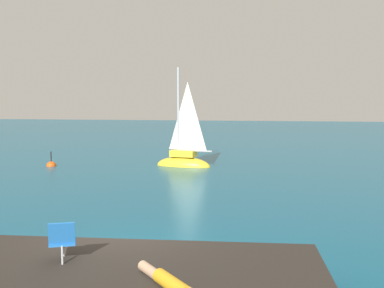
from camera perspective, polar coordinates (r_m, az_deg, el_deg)
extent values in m
plane|color=#0F5675|center=(11.43, -8.67, -13.90)|extent=(160.00, 160.00, 0.00)
cube|color=#2A251F|center=(11.37, -13.53, -14.09)|extent=(1.13, 1.29, 0.69)
cube|color=#302B23|center=(11.59, -19.87, -13.89)|extent=(1.21, 1.12, 0.63)
ellipsoid|color=yellow|center=(27.04, -1.06, -2.72)|extent=(3.41, 1.68, 1.12)
cube|color=yellow|center=(26.95, -1.07, -1.15)|extent=(1.54, 1.03, 0.37)
cylinder|color=#B7B7BC|center=(26.91, -1.68, 3.88)|extent=(0.12, 0.12, 5.09)
cylinder|color=#B2B2B7|center=(26.68, 0.36, -0.84)|extent=(2.02, 0.46, 0.10)
pyramid|color=silver|center=(26.70, -0.54, 3.43)|extent=(1.61, 0.35, 3.87)
cylinder|color=gold|center=(7.76, -2.44, -16.64)|extent=(0.78, 0.83, 0.24)
cylinder|color=tan|center=(8.39, -4.99, -15.15)|extent=(0.60, 0.64, 0.18)
cube|color=blue|center=(9.42, -15.42, -11.37)|extent=(0.64, 0.66, 0.04)
cube|color=blue|center=(9.10, -15.55, -10.48)|extent=(0.50, 0.32, 0.45)
cylinder|color=silver|center=(9.66, -15.33, -12.02)|extent=(0.04, 0.04, 0.35)
cylinder|color=silver|center=(9.22, -15.49, -12.87)|extent=(0.04, 0.04, 0.35)
sphere|color=#EA5114|center=(28.27, -16.72, -2.59)|extent=(0.56, 0.56, 0.56)
cylinder|color=black|center=(28.20, -16.75, -1.49)|extent=(0.06, 0.06, 0.60)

